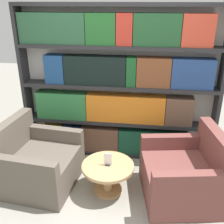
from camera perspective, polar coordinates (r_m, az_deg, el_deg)
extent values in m
plane|color=gray|center=(3.36, -1.24, -19.99)|extent=(14.00, 14.00, 0.00)
cube|color=silver|center=(3.96, 1.63, 6.23)|extent=(2.88, 0.05, 2.27)
cube|color=#262628|center=(4.22, -18.14, 6.19)|extent=(0.05, 0.30, 2.27)
cube|color=#262628|center=(3.96, 22.32, 4.43)|extent=(0.05, 0.30, 2.27)
cube|color=#262628|center=(4.31, 1.28, -8.47)|extent=(2.78, 0.30, 0.05)
cube|color=#262628|center=(4.05, 1.35, -1.96)|extent=(2.78, 0.30, 0.05)
cube|color=#262628|center=(3.84, 1.43, 5.68)|extent=(2.78, 0.30, 0.05)
cube|color=#262628|center=(3.71, 1.52, 14.05)|extent=(2.78, 0.30, 0.05)
cube|color=#262628|center=(3.65, 1.61, 22.45)|extent=(2.78, 0.30, 0.05)
cube|color=gold|center=(4.40, -12.52, -4.96)|extent=(0.31, 0.20, 0.41)
cube|color=navy|center=(4.32, -9.44, -5.22)|extent=(0.17, 0.20, 0.41)
cube|color=navy|center=(4.28, -7.44, -5.38)|extent=(0.13, 0.20, 0.41)
cube|color=brown|center=(4.21, -2.58, -5.74)|extent=(0.59, 0.20, 0.41)
cube|color=#174731|center=(4.16, 8.77, -6.42)|extent=(1.05, 0.20, 0.41)
cube|color=#2E793F|center=(4.11, -10.72, 1.56)|extent=(0.77, 0.20, 0.42)
cube|color=orange|center=(3.92, 2.93, 0.88)|extent=(1.16, 0.20, 0.42)
cube|color=brown|center=(3.94, 14.34, 0.27)|extent=(0.39, 0.20, 0.42)
cube|color=navy|center=(3.95, -12.17, 9.19)|extent=(0.28, 0.20, 0.41)
cube|color=black|center=(3.80, -3.65, 9.09)|extent=(0.88, 0.20, 0.41)
cube|color=#185025|center=(3.74, 4.24, 8.82)|extent=(0.13, 0.20, 0.41)
cube|color=brown|center=(3.73, 9.02, 8.58)|extent=(0.47, 0.20, 0.41)
cube|color=navy|center=(3.78, 17.09, 8.03)|extent=(0.57, 0.20, 0.41)
cube|color=#275135|center=(3.85, -12.75, 17.36)|extent=(0.93, 0.20, 0.41)
cube|color=#205A26|center=(3.68, -2.37, 17.61)|extent=(0.40, 0.20, 0.41)
cube|color=#B02F23|center=(3.64, 2.78, 17.54)|extent=(0.22, 0.20, 0.41)
cube|color=#1F4A28|center=(3.63, 9.74, 17.23)|extent=(0.61, 0.20, 0.41)
cube|color=#BE3E2B|center=(3.68, 18.14, 16.53)|extent=(0.41, 0.20, 0.41)
cube|color=brown|center=(3.70, -15.20, -11.82)|extent=(1.00, 1.02, 0.45)
cube|color=brown|center=(3.66, -21.25, -5.00)|extent=(0.24, 0.94, 0.43)
cube|color=brown|center=(3.20, -18.11, -11.34)|extent=(0.78, 0.20, 0.19)
cube|color=brown|center=(3.81, -11.94, -4.71)|extent=(0.78, 0.20, 0.19)
cube|color=brown|center=(3.49, 14.69, -14.17)|extent=(1.05, 1.07, 0.45)
cube|color=brown|center=(3.37, 21.77, -7.61)|extent=(0.29, 0.95, 0.43)
cube|color=brown|center=(3.62, 12.42, -6.33)|extent=(0.78, 0.24, 0.19)
cube|color=brown|center=(2.97, 16.12, -14.13)|extent=(0.78, 0.24, 0.19)
cylinder|color=tan|center=(3.46, -0.89, -14.43)|extent=(0.12, 0.12, 0.36)
cylinder|color=tan|center=(3.57, -0.87, -16.51)|extent=(0.36, 0.36, 0.03)
cylinder|color=tan|center=(3.35, -0.91, -11.73)|extent=(0.66, 0.66, 0.04)
cube|color=black|center=(3.33, -0.91, -11.38)|extent=(0.06, 0.06, 0.01)
cube|color=white|center=(3.29, -0.92, -10.27)|extent=(0.10, 0.01, 0.16)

